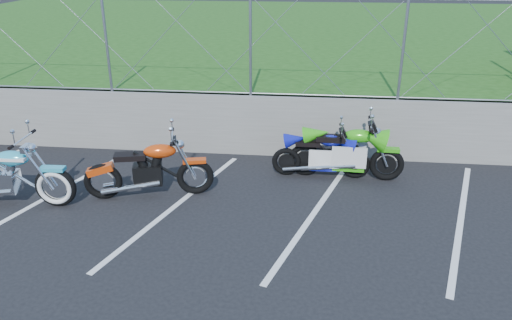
# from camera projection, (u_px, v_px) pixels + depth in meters

# --- Properties ---
(ground) EXTENTS (90.00, 90.00, 0.00)m
(ground) POSITION_uv_depth(u_px,v_px,m) (162.00, 234.00, 7.82)
(ground) COLOR black
(ground) RESTS_ON ground
(retaining_wall) EXTENTS (30.00, 0.22, 1.30)m
(retaining_wall) POSITION_uv_depth(u_px,v_px,m) (205.00, 123.00, 10.77)
(retaining_wall) COLOR slate
(retaining_wall) RESTS_ON ground
(grass_field) EXTENTS (30.00, 20.00, 1.30)m
(grass_field) POSITION_uv_depth(u_px,v_px,m) (255.00, 43.00, 19.92)
(grass_field) COLOR #1C4712
(grass_field) RESTS_ON ground
(chain_link_fence) EXTENTS (28.00, 0.03, 2.00)m
(chain_link_fence) POSITION_uv_depth(u_px,v_px,m) (202.00, 46.00, 10.12)
(chain_link_fence) COLOR gray
(chain_link_fence) RESTS_ON retaining_wall
(parking_lines) EXTENTS (18.29, 4.31, 0.01)m
(parking_lines) POSITION_uv_depth(u_px,v_px,m) (246.00, 208.00, 8.61)
(parking_lines) COLOR silver
(parking_lines) RESTS_ON ground
(cruiser_turquoise) EXTENTS (2.51, 0.79, 1.24)m
(cruiser_turquoise) POSITION_uv_depth(u_px,v_px,m) (6.00, 178.00, 8.54)
(cruiser_turquoise) COLOR black
(cruiser_turquoise) RESTS_ON ground
(naked_orange) EXTENTS (2.26, 0.80, 1.14)m
(naked_orange) POSITION_uv_depth(u_px,v_px,m) (151.00, 171.00, 8.84)
(naked_orange) COLOR black
(naked_orange) RESTS_ON ground
(sportbike_green) EXTENTS (2.21, 0.79, 1.15)m
(sportbike_green) POSITION_uv_depth(u_px,v_px,m) (348.00, 154.00, 9.56)
(sportbike_green) COLOR black
(sportbike_green) RESTS_ON ground
(sportbike_blue) EXTENTS (1.90, 0.68, 0.99)m
(sportbike_blue) POSITION_uv_depth(u_px,v_px,m) (322.00, 156.00, 9.64)
(sportbike_blue) COLOR black
(sportbike_blue) RESTS_ON ground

